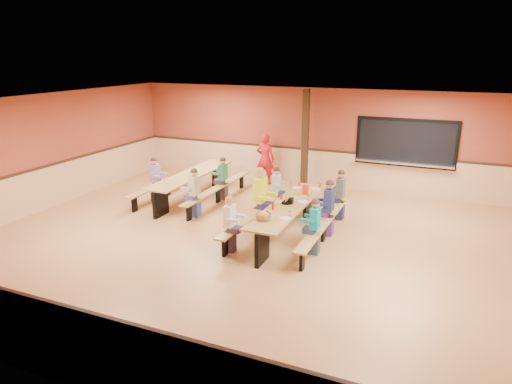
% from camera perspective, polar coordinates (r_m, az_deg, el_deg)
% --- Properties ---
extents(ground, '(12.00, 12.00, 0.00)m').
position_cam_1_polar(ground, '(10.04, -0.50, -6.41)').
color(ground, '#A2693D').
rests_on(ground, ground).
extents(room_envelope, '(12.04, 10.04, 3.02)m').
position_cam_1_polar(room_envelope, '(9.79, -0.51, -2.70)').
color(room_envelope, brown).
rests_on(room_envelope, ground).
extents(kitchen_pass_through, '(2.78, 0.28, 1.38)m').
position_cam_1_polar(kitchen_pass_through, '(13.68, 18.20, 5.62)').
color(kitchen_pass_through, black).
rests_on(kitchen_pass_through, ground).
extents(structural_post, '(0.18, 0.18, 3.00)m').
position_cam_1_polar(structural_post, '(13.65, 6.16, 6.40)').
color(structural_post, black).
rests_on(structural_post, ground).
extents(cafeteria_table_main, '(1.91, 3.70, 0.74)m').
position_cam_1_polar(cafeteria_table_main, '(10.31, 4.07, -2.68)').
color(cafeteria_table_main, '#A58041').
rests_on(cafeteria_table_main, ground).
extents(cafeteria_table_second, '(1.91, 3.70, 0.74)m').
position_cam_1_polar(cafeteria_table_second, '(13.00, -8.03, 1.38)').
color(cafeteria_table_second, '#A58041').
rests_on(cafeteria_table_second, ground).
extents(seated_child_white_left, '(0.36, 0.30, 1.19)m').
position_cam_1_polar(seated_child_white_left, '(9.44, -3.31, -4.09)').
color(seated_child_white_left, white).
rests_on(seated_child_white_left, ground).
extents(seated_adult_yellow, '(0.47, 0.38, 1.41)m').
position_cam_1_polar(seated_adult_yellow, '(10.82, 0.53, -0.68)').
color(seated_adult_yellow, '#F8FC16').
rests_on(seated_adult_yellow, ground).
extents(seated_child_grey_left, '(0.35, 0.29, 1.18)m').
position_cam_1_polar(seated_child_grey_left, '(11.81, 2.54, 0.25)').
color(seated_child_grey_left, '#BCBCBC').
rests_on(seated_child_grey_left, ground).
extents(seated_child_teal_right, '(0.35, 0.29, 1.18)m').
position_cam_1_polar(seated_child_teal_right, '(9.40, 7.35, -4.37)').
color(seated_child_teal_right, '#0D849A').
rests_on(seated_child_teal_right, ground).
extents(seated_child_navy_right, '(0.40, 0.33, 1.28)m').
position_cam_1_polar(seated_child_navy_right, '(10.40, 9.07, -2.02)').
color(seated_child_navy_right, navy).
rests_on(seated_child_navy_right, ground).
extents(seated_child_char_right, '(0.39, 0.32, 1.25)m').
position_cam_1_polar(seated_child_char_right, '(11.46, 10.49, -0.37)').
color(seated_child_char_right, '#474950').
rests_on(seated_child_char_right, ground).
extents(seated_child_purple_sec, '(0.38, 0.31, 1.24)m').
position_cam_1_polar(seated_child_purple_sec, '(12.96, -12.47, 1.52)').
color(seated_child_purple_sec, '#8F689C').
rests_on(seated_child_purple_sec, ground).
extents(seated_child_green_sec, '(0.37, 0.30, 1.20)m').
position_cam_1_polar(seated_child_green_sec, '(12.86, -4.15, 1.68)').
color(seated_child_green_sec, '#338256').
rests_on(seated_child_green_sec, ground).
extents(seated_child_tan_sec, '(0.38, 0.31, 1.24)m').
position_cam_1_polar(seated_child_tan_sec, '(11.55, -7.66, -0.12)').
color(seated_child_tan_sec, '#ACA786').
rests_on(seated_child_tan_sec, ground).
extents(standing_woman, '(0.60, 0.41, 1.60)m').
position_cam_1_polar(standing_woman, '(14.36, 1.16, 4.17)').
color(standing_woman, red).
rests_on(standing_woman, ground).
extents(punch_pitcher, '(0.16, 0.16, 0.22)m').
position_cam_1_polar(punch_pitcher, '(10.98, 6.21, 0.27)').
color(punch_pitcher, red).
rests_on(punch_pitcher, cafeteria_table_main).
extents(chip_bowl, '(0.32, 0.32, 0.15)m').
position_cam_1_polar(chip_bowl, '(9.28, 0.90, -3.01)').
color(chip_bowl, orange).
rests_on(chip_bowl, cafeteria_table_main).
extents(napkin_dispenser, '(0.10, 0.14, 0.13)m').
position_cam_1_polar(napkin_dispenser, '(10.27, 4.37, -1.12)').
color(napkin_dispenser, black).
rests_on(napkin_dispenser, cafeteria_table_main).
extents(condiment_mustard, '(0.06, 0.06, 0.17)m').
position_cam_1_polar(condiment_mustard, '(10.02, 2.79, -1.44)').
color(condiment_mustard, yellow).
rests_on(condiment_mustard, cafeteria_table_main).
extents(condiment_ketchup, '(0.06, 0.06, 0.17)m').
position_cam_1_polar(condiment_ketchup, '(9.85, 2.12, -1.75)').
color(condiment_ketchup, '#B2140F').
rests_on(condiment_ketchup, cafeteria_table_main).
extents(table_paddle, '(0.16, 0.16, 0.56)m').
position_cam_1_polar(table_paddle, '(10.23, 3.80, -0.76)').
color(table_paddle, black).
rests_on(table_paddle, cafeteria_table_main).
extents(place_settings, '(0.65, 3.30, 0.11)m').
position_cam_1_polar(place_settings, '(10.22, 4.10, -1.26)').
color(place_settings, beige).
rests_on(place_settings, cafeteria_table_main).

